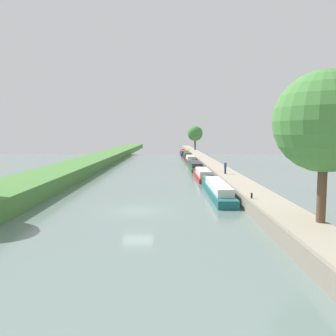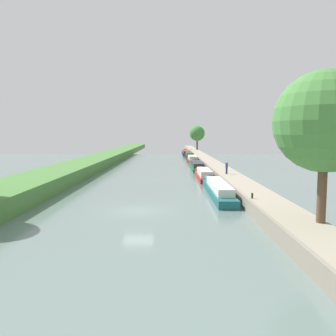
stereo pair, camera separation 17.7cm
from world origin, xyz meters
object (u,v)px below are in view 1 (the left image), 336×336
(narrowboat_teal, at_px, (218,189))
(mooring_bollard_near, at_px, (253,196))
(narrowboat_green, at_px, (196,165))
(narrowboat_black, at_px, (189,156))
(person_walking, at_px, (227,167))
(mooring_bollard_far, at_px, (190,149))
(narrowboat_navy, at_px, (185,153))
(narrowboat_red, at_px, (204,174))
(narrowboat_maroon, at_px, (192,159))

(narrowboat_teal, distance_m, mooring_bollard_near, 8.00)
(narrowboat_green, bearing_deg, narrowboat_teal, -89.69)
(narrowboat_black, xyz_separation_m, person_walking, (2.56, -45.48, 1.30))
(mooring_bollard_near, xyz_separation_m, mooring_bollard_far, (0.00, 85.65, 0.00))
(narrowboat_navy, bearing_deg, mooring_bollard_far, 74.13)
(narrowboat_navy, height_order, mooring_bollard_far, mooring_bollard_far)
(narrowboat_red, height_order, narrowboat_black, narrowboat_black)
(narrowboat_red, height_order, narrowboat_navy, narrowboat_red)
(narrowboat_green, height_order, narrowboat_navy, narrowboat_navy)
(narrowboat_red, relative_size, person_walking, 6.90)
(narrowboat_teal, height_order, narrowboat_red, narrowboat_teal)
(mooring_bollard_far, bearing_deg, narrowboat_green, -92.25)
(narrowboat_black, bearing_deg, narrowboat_maroon, -90.19)
(narrowboat_maroon, bearing_deg, person_walking, -85.33)
(narrowboat_maroon, distance_m, mooring_bollard_near, 49.42)
(mooring_bollard_near, bearing_deg, narrowboat_navy, 91.44)
(narrowboat_red, bearing_deg, narrowboat_black, 89.82)
(narrowboat_red, height_order, mooring_bollard_near, mooring_bollard_near)
(narrowboat_maroon, xyz_separation_m, narrowboat_black, (0.05, 13.60, 0.01))
(narrowboat_navy, xyz_separation_m, person_walking, (2.70, -61.16, 1.40))
(narrowboat_red, relative_size, narrowboat_green, 0.78)
(narrowboat_teal, distance_m, narrowboat_maroon, 41.62)
(narrowboat_maroon, relative_size, narrowboat_navy, 0.74)
(narrowboat_teal, distance_m, narrowboat_black, 55.23)
(narrowboat_teal, distance_m, person_walking, 10.16)
(narrowboat_black, relative_size, mooring_bollard_far, 31.73)
(narrowboat_black, bearing_deg, mooring_bollard_near, -88.33)
(narrowboat_teal, relative_size, narrowboat_red, 1.32)
(narrowboat_red, bearing_deg, person_walking, -53.54)
(narrowboat_teal, relative_size, narrowboat_black, 1.06)
(narrowboat_maroon, height_order, mooring_bollard_far, narrowboat_maroon)
(narrowboat_green, relative_size, narrowboat_navy, 0.95)
(narrowboat_black, bearing_deg, narrowboat_green, -90.27)
(narrowboat_teal, distance_m, mooring_bollard_far, 77.92)
(narrowboat_red, bearing_deg, narrowboat_teal, -89.36)
(narrowboat_green, distance_m, narrowboat_maroon, 13.72)
(narrowboat_red, bearing_deg, mooring_bollard_far, 88.25)
(narrowboat_teal, height_order, narrowboat_black, narrowboat_black)
(narrowboat_maroon, height_order, mooring_bollard_near, narrowboat_maroon)
(narrowboat_maroon, relative_size, narrowboat_black, 0.81)
(narrowboat_green, xyz_separation_m, person_walking, (2.69, -18.15, 1.40))
(mooring_bollard_near, bearing_deg, narrowboat_teal, 103.18)
(mooring_bollard_near, relative_size, mooring_bollard_far, 1.00)
(person_walking, distance_m, mooring_bollard_far, 68.15)
(narrowboat_maroon, height_order, person_walking, person_walking)
(narrowboat_maroon, height_order, narrowboat_black, narrowboat_maroon)
(person_walking, bearing_deg, narrowboat_red, 126.46)
(narrowboat_navy, distance_m, mooring_bollard_near, 78.70)
(narrowboat_green, relative_size, person_walking, 8.90)
(narrowboat_red, relative_size, mooring_bollard_near, 25.45)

